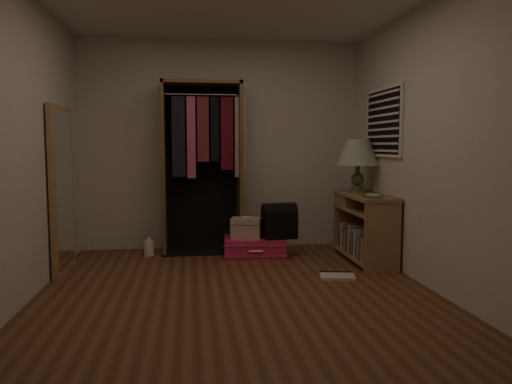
{
  "coord_description": "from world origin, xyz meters",
  "views": [
    {
      "loc": [
        -0.4,
        -4.31,
        1.3
      ],
      "look_at": [
        0.3,
        0.95,
        0.8
      ],
      "focal_mm": 35.0,
      "sensor_mm": 36.0,
      "label": 1
    }
  ],
  "objects_px": {
    "console_bookshelf": "(364,226)",
    "floor_mirror": "(62,189)",
    "open_wardrobe": "(204,152)",
    "train_case": "(246,228)",
    "black_bag": "(279,220)",
    "white_jug": "(149,248)",
    "table_lamp": "(358,154)",
    "pink_suitcase": "(255,247)"
  },
  "relations": [
    {
      "from": "train_case",
      "to": "black_bag",
      "type": "bearing_deg",
      "value": 3.54
    },
    {
      "from": "table_lamp",
      "to": "white_jug",
      "type": "relative_size",
      "value": 2.92
    },
    {
      "from": "pink_suitcase",
      "to": "floor_mirror",
      "type": "bearing_deg",
      "value": -164.18
    },
    {
      "from": "console_bookshelf",
      "to": "table_lamp",
      "type": "bearing_deg",
      "value": 89.0
    },
    {
      "from": "floor_mirror",
      "to": "table_lamp",
      "type": "relative_size",
      "value": 2.75
    },
    {
      "from": "console_bookshelf",
      "to": "white_jug",
      "type": "xyz_separation_m",
      "value": [
        -2.42,
        0.56,
        -0.3
      ]
    },
    {
      "from": "console_bookshelf",
      "to": "white_jug",
      "type": "distance_m",
      "value": 2.51
    },
    {
      "from": "floor_mirror",
      "to": "train_case",
      "type": "bearing_deg",
      "value": 11.78
    },
    {
      "from": "table_lamp",
      "to": "train_case",
      "type": "bearing_deg",
      "value": 174.58
    },
    {
      "from": "pink_suitcase",
      "to": "white_jug",
      "type": "distance_m",
      "value": 1.25
    },
    {
      "from": "train_case",
      "to": "black_bag",
      "type": "height_order",
      "value": "black_bag"
    },
    {
      "from": "open_wardrobe",
      "to": "floor_mirror",
      "type": "distance_m",
      "value": 1.71
    },
    {
      "from": "black_bag",
      "to": "white_jug",
      "type": "relative_size",
      "value": 1.96
    },
    {
      "from": "console_bookshelf",
      "to": "pink_suitcase",
      "type": "xyz_separation_m",
      "value": [
        -1.19,
        0.37,
        -0.28
      ]
    },
    {
      "from": "floor_mirror",
      "to": "train_case",
      "type": "relative_size",
      "value": 4.28
    },
    {
      "from": "train_case",
      "to": "black_bag",
      "type": "distance_m",
      "value": 0.4
    },
    {
      "from": "pink_suitcase",
      "to": "black_bag",
      "type": "height_order",
      "value": "black_bag"
    },
    {
      "from": "train_case",
      "to": "white_jug",
      "type": "distance_m",
      "value": 1.18
    },
    {
      "from": "pink_suitcase",
      "to": "black_bag",
      "type": "xyz_separation_m",
      "value": [
        0.28,
        -0.08,
        0.32
      ]
    },
    {
      "from": "floor_mirror",
      "to": "table_lamp",
      "type": "distance_m",
      "value": 3.27
    },
    {
      "from": "train_case",
      "to": "pink_suitcase",
      "type": "bearing_deg",
      "value": 15.69
    },
    {
      "from": "open_wardrobe",
      "to": "white_jug",
      "type": "height_order",
      "value": "open_wardrobe"
    },
    {
      "from": "black_bag",
      "to": "white_jug",
      "type": "bearing_deg",
      "value": 162.35
    },
    {
      "from": "open_wardrobe",
      "to": "pink_suitcase",
      "type": "xyz_separation_m",
      "value": [
        0.57,
        -0.36,
        -1.1
      ]
    },
    {
      "from": "console_bookshelf",
      "to": "train_case",
      "type": "xyz_separation_m",
      "value": [
        -1.29,
        0.37,
        -0.05
      ]
    },
    {
      "from": "console_bookshelf",
      "to": "open_wardrobe",
      "type": "bearing_deg",
      "value": 157.38
    },
    {
      "from": "open_wardrobe",
      "to": "black_bag",
      "type": "bearing_deg",
      "value": -27.45
    },
    {
      "from": "floor_mirror",
      "to": "console_bookshelf",
      "type": "bearing_deg",
      "value": 0.67
    },
    {
      "from": "white_jug",
      "to": "console_bookshelf",
      "type": "bearing_deg",
      "value": -13.06
    },
    {
      "from": "console_bookshelf",
      "to": "floor_mirror",
      "type": "bearing_deg",
      "value": -179.33
    },
    {
      "from": "train_case",
      "to": "white_jug",
      "type": "relative_size",
      "value": 1.88
    },
    {
      "from": "floor_mirror",
      "to": "train_case",
      "type": "distance_m",
      "value": 2.06
    },
    {
      "from": "floor_mirror",
      "to": "black_bag",
      "type": "distance_m",
      "value": 2.39
    },
    {
      "from": "black_bag",
      "to": "white_jug",
      "type": "xyz_separation_m",
      "value": [
        -1.51,
        0.27,
        -0.34
      ]
    },
    {
      "from": "train_case",
      "to": "white_jug",
      "type": "xyz_separation_m",
      "value": [
        -1.13,
        0.19,
        -0.25
      ]
    },
    {
      "from": "open_wardrobe",
      "to": "floor_mirror",
      "type": "height_order",
      "value": "open_wardrobe"
    },
    {
      "from": "open_wardrobe",
      "to": "black_bag",
      "type": "relative_size",
      "value": 4.94
    },
    {
      "from": "black_bag",
      "to": "console_bookshelf",
      "type": "bearing_deg",
      "value": -25.35
    },
    {
      "from": "pink_suitcase",
      "to": "white_jug",
      "type": "height_order",
      "value": "pink_suitcase"
    },
    {
      "from": "pink_suitcase",
      "to": "white_jug",
      "type": "relative_size",
      "value": 3.61
    },
    {
      "from": "train_case",
      "to": "table_lamp",
      "type": "bearing_deg",
      "value": 9.5
    },
    {
      "from": "black_bag",
      "to": "table_lamp",
      "type": "relative_size",
      "value": 0.67
    }
  ]
}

